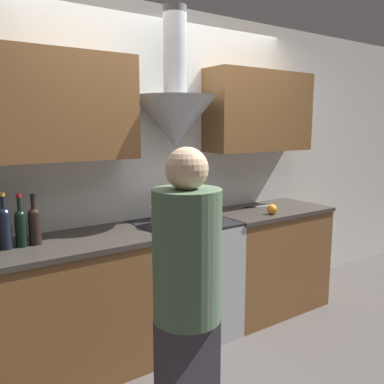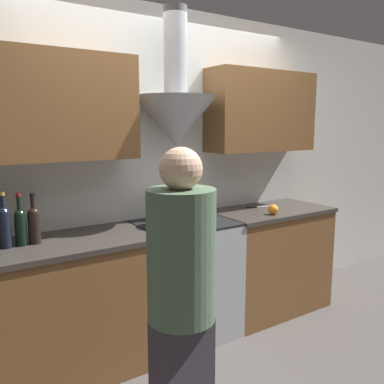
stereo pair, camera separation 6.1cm
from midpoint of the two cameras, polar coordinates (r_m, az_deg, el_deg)
name	(u,v)px [view 1 (the left image)]	position (r m, az deg, el deg)	size (l,w,h in m)	color
ground_plane	(211,354)	(3.24, 2.17, -21.83)	(12.00, 12.00, 0.00)	#4C4744
wall_back	(163,152)	(3.28, -4.70, 5.68)	(8.40, 0.63, 2.60)	silver
counter_left	(57,312)	(2.92, -19.06, -15.68)	(1.30, 0.62, 0.94)	brown
counter_right	(267,258)	(3.84, 9.99, -9.17)	(1.09, 0.62, 0.94)	brown
stove_range	(185,279)	(3.30, -1.57, -12.12)	(0.75, 0.60, 0.94)	#A8AAAF
wine_bottle_3	(5,226)	(2.71, -25.41, -4.32)	(0.08, 0.08, 0.35)	black
wine_bottle_4	(21,226)	(2.73, -23.50, -4.37)	(0.07, 0.07, 0.33)	black
wine_bottle_5	(35,224)	(2.74, -21.84, -4.18)	(0.08, 0.08, 0.32)	black
stock_pot	(168,217)	(3.03, -3.93, -3.48)	(0.26, 0.26, 0.14)	#A8AAAF
mixing_bowl	(199,213)	(3.28, 0.41, -3.00)	(0.20, 0.20, 0.08)	#A8AAAF
orange_fruit	(272,209)	(3.48, 10.68, -2.38)	(0.09, 0.09, 0.09)	orange
chefs_knife	(258,207)	(3.77, 8.82, -2.04)	(0.26, 0.11, 0.01)	silver
person_foreground_left	(187,303)	(1.92, -1.65, -15.31)	(0.31, 0.31, 1.59)	#38333D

